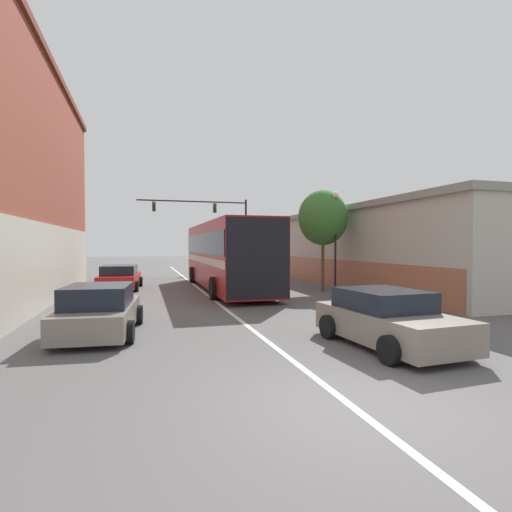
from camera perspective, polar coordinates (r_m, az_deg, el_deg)
ground_plane at (r=6.37m, az=13.99°, el=-20.45°), size 160.00×160.00×0.00m
lane_center_line at (r=22.07m, az=-8.17°, el=-4.62°), size 0.14×45.25×0.01m
building_right_storefront at (r=27.55m, az=16.77°, el=1.49°), size 9.30×25.34×4.49m
bus at (r=21.55m, az=-4.37°, el=0.49°), size 2.99×12.98×3.51m
hatchback_foreground at (r=9.97m, az=18.24°, el=-8.60°), size 2.24×3.96×1.32m
parked_car_left_near at (r=22.63m, az=-18.86°, el=-2.97°), size 2.35×4.44×1.30m
parked_car_left_mid at (r=11.45m, az=-21.45°, el=-7.34°), size 2.22×4.09×1.33m
traffic_signal_gantry at (r=34.95m, az=-6.03°, el=5.40°), size 9.41×0.36×6.40m
street_lamp at (r=20.09m, az=11.28°, el=3.00°), size 0.32×0.32×5.01m
street_tree_near at (r=20.75m, az=9.54°, el=5.39°), size 2.56×2.30×5.19m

